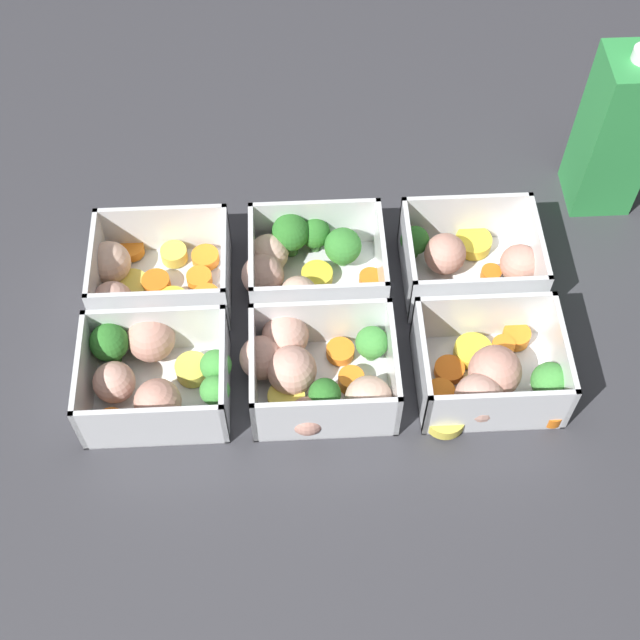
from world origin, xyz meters
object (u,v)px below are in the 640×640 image
object	(u,v)px
container_far_left	(147,277)
container_far_right	(470,261)
container_near_center	(314,372)
container_far_center	(302,262)
container_near_left	(152,373)
container_near_right	(492,376)
juice_carton	(616,132)

from	to	relation	value
container_far_left	container_far_right	xyz separation A→B (m)	(0.33, 0.00, 0.00)
container_near_center	container_far_center	size ratio (longest dim) A/B	0.99
container_near_left	container_near_right	size ratio (longest dim) A/B	0.96
container_far_left	juice_carton	distance (m)	0.51
container_near_right	juice_carton	distance (m)	0.30
container_far_right	container_near_right	bearing A→B (deg)	-89.51
container_far_left	container_far_right	world-z (taller)	same
container_far_center	container_far_right	bearing A→B (deg)	-1.57
container_near_left	container_far_center	xyz separation A→B (m)	(0.15, 0.13, 0.00)
container_far_right	container_far_center	bearing A→B (deg)	178.43
container_far_left	container_near_center	bearing A→B (deg)	-36.59
container_far_right	juice_carton	xyz separation A→B (m)	(0.16, 0.11, 0.07)
container_near_left	container_near_center	world-z (taller)	same
container_near_right	container_far_right	xyz separation A→B (m)	(-0.00, 0.14, -0.00)
container_near_center	container_far_left	world-z (taller)	same
container_near_left	container_far_left	world-z (taller)	same
container_near_center	container_far_right	bearing A→B (deg)	37.09
container_near_right	juice_carton	xyz separation A→B (m)	(0.16, 0.25, 0.07)
juice_carton	container_far_center	bearing A→B (deg)	-162.96
container_far_right	juice_carton	bearing A→B (deg)	33.93
container_near_left	container_far_center	bearing A→B (deg)	40.38
container_near_right	juice_carton	size ratio (longest dim) A/B	0.72
container_near_center	juice_carton	world-z (taller)	juice_carton
container_far_left	container_far_center	size ratio (longest dim) A/B	0.98
container_near_right	container_far_center	distance (m)	0.23
container_near_left	container_near_right	xyz separation A→B (m)	(0.32, -0.02, -0.00)
container_near_right	container_far_left	size ratio (longest dim) A/B	0.94
container_far_left	container_far_center	bearing A→B (deg)	2.96
container_near_center	juice_carton	xyz separation A→B (m)	(0.33, 0.23, 0.07)
container_near_left	container_far_left	bearing A→B (deg)	96.18
container_far_center	juice_carton	world-z (taller)	juice_carton
container_near_left	container_near_center	bearing A→B (deg)	-2.27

